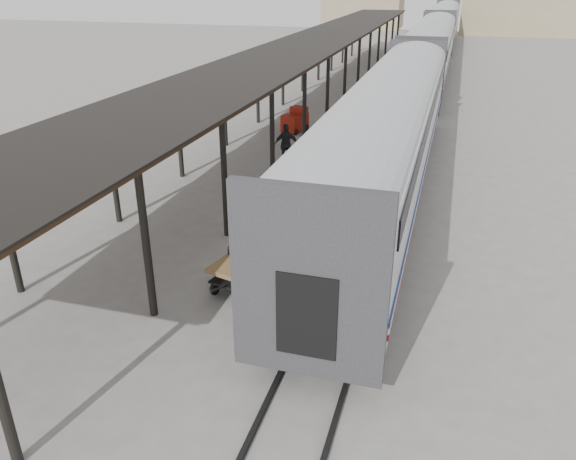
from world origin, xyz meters
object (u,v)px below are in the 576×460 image
(baggage_cart, at_px, (249,263))
(pedestrian, at_px, (286,145))
(porter, at_px, (249,239))
(luggage_tug, at_px, (295,121))

(baggage_cart, relative_size, pedestrian, 1.37)
(porter, relative_size, pedestrian, 0.92)
(baggage_cart, relative_size, luggage_tug, 1.54)
(baggage_cart, height_order, luggage_tug, luggage_tug)
(luggage_tug, bearing_deg, baggage_cart, -61.36)
(pedestrian, bearing_deg, porter, 82.03)
(baggage_cart, height_order, pedestrian, pedestrian)
(porter, height_order, pedestrian, porter)
(luggage_tug, distance_m, pedestrian, 5.99)
(baggage_cart, distance_m, porter, 1.29)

